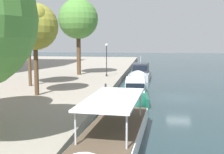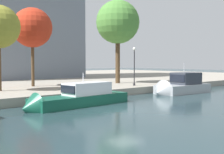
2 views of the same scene
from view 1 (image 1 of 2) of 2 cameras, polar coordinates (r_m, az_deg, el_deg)
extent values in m
plane|color=#23383D|center=(31.24, 13.30, -4.19)|extent=(220.00, 220.00, 0.00)
cube|color=white|center=(17.20, 0.25, -12.61)|extent=(11.31, 3.90, 1.38)
cube|color=brown|center=(16.97, 0.25, -10.30)|extent=(11.08, 3.73, 0.08)
cylinder|color=#B2B2B7|center=(13.61, 2.97, -10.87)|extent=(0.10, 0.10, 1.71)
cylinder|color=#B2B2B7|center=(14.20, -7.36, -10.14)|extent=(0.10, 0.10, 1.71)
cylinder|color=#B2B2B7|center=(19.47, 5.73, -5.29)|extent=(0.10, 0.10, 1.71)
cylinder|color=#B2B2B7|center=(19.89, -1.58, -4.99)|extent=(0.10, 0.10, 1.71)
cube|color=silver|center=(16.51, 0.25, -4.32)|extent=(7.07, 3.37, 0.12)
cube|color=#14513D|center=(30.35, 4.63, -3.79)|extent=(9.62, 3.10, 1.26)
cone|color=#14513D|center=(25.33, 4.67, -6.04)|extent=(1.35, 2.46, 2.39)
cube|color=white|center=(30.85, 4.64, -1.39)|extent=(4.38, 2.27, 1.10)
cube|color=black|center=(29.20, 4.66, -1.78)|extent=(1.25, 1.95, 0.66)
cylinder|color=silver|center=(30.25, 4.67, 0.32)|extent=(0.08, 0.08, 0.87)
cube|color=#9EA3A8|center=(45.47, 5.71, 0.00)|extent=(7.51, 3.40, 1.47)
cone|color=#9EA3A8|center=(41.45, 5.18, -0.72)|extent=(1.36, 2.91, 2.85)
cube|color=#2D333D|center=(45.85, 5.80, 1.89)|extent=(3.44, 2.58, 1.45)
cube|color=black|center=(44.57, 5.65, 1.83)|extent=(1.01, 2.29, 0.87)
cylinder|color=silver|center=(45.38, 5.78, 3.52)|extent=(0.08, 0.08, 1.21)
cylinder|color=#2D2D33|center=(30.82, -1.30, -2.07)|extent=(0.21, 0.21, 0.54)
sphere|color=#2D2D33|center=(30.76, -1.30, -1.47)|extent=(0.23, 0.23, 0.23)
cylinder|color=black|center=(42.18, -1.10, 3.18)|extent=(0.12, 0.12, 4.47)
sphere|color=white|center=(42.07, -1.11, 6.46)|extent=(0.40, 0.40, 0.40)
cylinder|color=black|center=(42.39, -1.10, 0.36)|extent=(0.26, 0.26, 0.30)
cylinder|color=#4C3823|center=(28.49, -14.97, 1.38)|extent=(0.43, 0.43, 4.96)
sphere|color=olive|center=(28.37, -15.25, 9.75)|extent=(4.46, 4.46, 4.46)
sphere|color=olive|center=(28.54, -15.62, 9.45)|extent=(2.95, 2.95, 2.95)
sphere|color=olive|center=(27.35, -15.16, 11.72)|extent=(2.14, 2.14, 2.14)
cylinder|color=#4C3823|center=(44.42, -6.70, 4.52)|extent=(0.64, 0.64, 6.29)
sphere|color=#4C8438|center=(44.48, -6.81, 11.51)|extent=(6.09, 6.09, 6.09)
sphere|color=#4C8438|center=(44.14, -6.88, 10.61)|extent=(3.39, 3.39, 3.39)
sphere|color=#4C8438|center=(44.70, -6.57, 11.27)|extent=(3.41, 3.41, 3.41)
cylinder|color=#4C3823|center=(34.55, -16.21, 2.69)|extent=(0.38, 0.38, 5.36)
sphere|color=#B22D19|center=(34.50, -16.48, 10.16)|extent=(4.84, 4.84, 4.84)
sphere|color=#B22D19|center=(34.96, -18.16, 8.94)|extent=(2.85, 2.85, 2.85)
sphere|color=#B22D19|center=(35.34, -16.95, 11.03)|extent=(3.22, 3.22, 3.22)
camera|label=2|loc=(24.54, 62.03, -1.82)|focal=48.21mm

